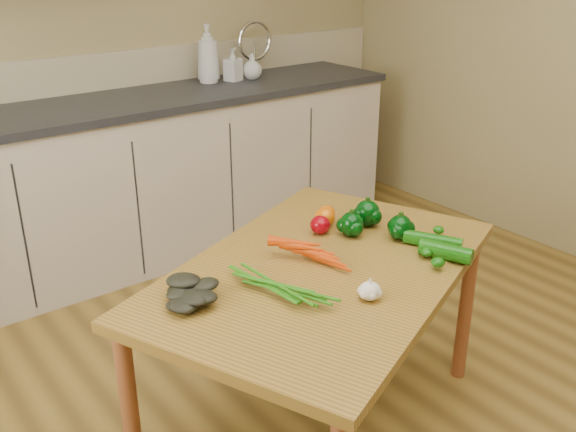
% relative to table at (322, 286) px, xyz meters
% --- Properties ---
extents(room, '(4.04, 5.04, 2.64)m').
position_rel_table_xyz_m(room, '(0.07, -0.30, 0.65)').
color(room, olive).
rests_on(room, ground).
extents(counter_run, '(2.84, 0.64, 1.14)m').
position_rel_table_xyz_m(counter_run, '(0.28, 1.71, -0.14)').
color(counter_run, '#BEAF9F').
rests_on(counter_run, ground).
extents(table, '(1.46, 1.22, 0.67)m').
position_rel_table_xyz_m(table, '(0.00, 0.00, 0.00)').
color(table, olive).
rests_on(table, ground).
extents(soap_bottle_a, '(0.18, 0.18, 0.33)m').
position_rel_table_xyz_m(soap_bottle_a, '(0.68, 1.83, 0.47)').
color(soap_bottle_a, silver).
rests_on(soap_bottle_a, counter_run).
extents(soap_bottle_b, '(0.11, 0.11, 0.19)m').
position_rel_table_xyz_m(soap_bottle_b, '(0.82, 1.79, 0.40)').
color(soap_bottle_b, silver).
rests_on(soap_bottle_b, counter_run).
extents(soap_bottle_c, '(0.14, 0.14, 0.15)m').
position_rel_table_xyz_m(soap_bottle_c, '(0.94, 1.76, 0.38)').
color(soap_bottle_c, silver).
rests_on(soap_bottle_c, counter_run).
extents(carrot_bunch, '(0.28, 0.25, 0.06)m').
position_rel_table_xyz_m(carrot_bunch, '(-0.09, 0.01, 0.11)').
color(carrot_bunch, '#D73E05').
rests_on(carrot_bunch, table).
extents(leafy_greens, '(0.18, 0.16, 0.09)m').
position_rel_table_xyz_m(leafy_greens, '(-0.45, 0.06, 0.12)').
color(leafy_greens, black).
rests_on(leafy_greens, table).
extents(garlic_bulb, '(0.07, 0.07, 0.06)m').
position_rel_table_xyz_m(garlic_bulb, '(-0.03, -0.25, 0.10)').
color(garlic_bulb, white).
rests_on(garlic_bulb, table).
extents(pepper_a, '(0.09, 0.09, 0.09)m').
position_rel_table_xyz_m(pepper_a, '(0.24, 0.12, 0.12)').
color(pepper_a, black).
rests_on(pepper_a, table).
extents(pepper_b, '(0.10, 0.10, 0.10)m').
position_rel_table_xyz_m(pepper_b, '(0.35, 0.15, 0.12)').
color(pepper_b, black).
rests_on(pepper_b, table).
extents(pepper_c, '(0.09, 0.09, 0.09)m').
position_rel_table_xyz_m(pepper_c, '(0.36, -0.01, 0.12)').
color(pepper_c, black).
rests_on(pepper_c, table).
extents(tomato_a, '(0.07, 0.07, 0.07)m').
position_rel_table_xyz_m(tomato_a, '(0.16, 0.20, 0.11)').
color(tomato_a, maroon).
rests_on(tomato_a, table).
extents(tomato_b, '(0.08, 0.08, 0.07)m').
position_rel_table_xyz_m(tomato_b, '(0.22, 0.24, 0.11)').
color(tomato_b, '#D95C05').
rests_on(tomato_b, table).
extents(tomato_c, '(0.06, 0.06, 0.06)m').
position_rel_table_xyz_m(tomato_c, '(0.26, 0.28, 0.10)').
color(tomato_c, '#D95C05').
rests_on(tomato_c, table).
extents(zucchini_a, '(0.14, 0.20, 0.05)m').
position_rel_table_xyz_m(zucchini_a, '(0.39, -0.13, 0.10)').
color(zucchini_a, '#0D4A08').
rests_on(zucchini_a, table).
extents(zucchini_b, '(0.12, 0.18, 0.06)m').
position_rel_table_xyz_m(zucchini_b, '(0.35, -0.21, 0.10)').
color(zucchini_b, '#0D4A08').
rests_on(zucchini_b, table).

